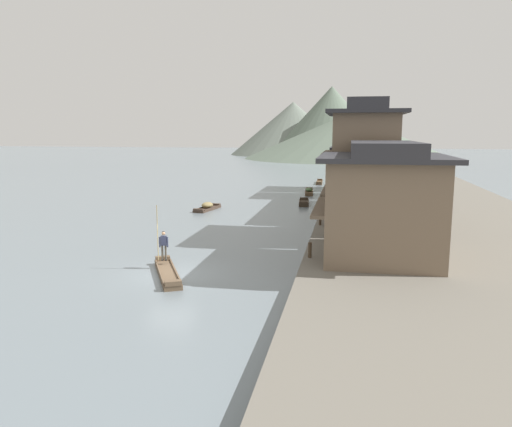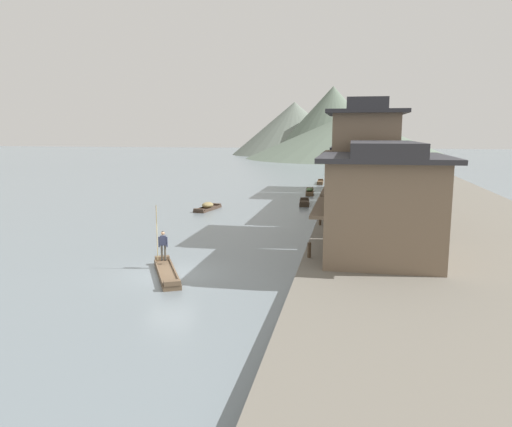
{
  "view_description": "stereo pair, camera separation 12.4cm",
  "coord_description": "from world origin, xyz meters",
  "px_view_note": "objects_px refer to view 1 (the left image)",
  "views": [
    {
      "loc": [
        9.0,
        -23.43,
        7.38
      ],
      "look_at": [
        2.34,
        11.73,
        1.38
      ],
      "focal_mm": 34.45,
      "sensor_mm": 36.0,
      "label": 1
    },
    {
      "loc": [
        9.12,
        -23.41,
        7.38
      ],
      "look_at": [
        2.34,
        11.73,
        1.38
      ],
      "focal_mm": 34.45,
      "sensor_mm": 36.0,
      "label": 2
    }
  ],
  "objects_px": {
    "boat_foreground_poled": "(168,273)",
    "house_waterfront_tall": "(370,176)",
    "house_waterfront_second": "(364,166)",
    "boatman_person": "(163,242)",
    "house_waterfront_far": "(362,153)",
    "mooring_post_dock_mid": "(320,220)",
    "boat_moored_second": "(304,203)",
    "mooring_post_dock_near": "(310,250)",
    "boat_moored_third": "(319,182)",
    "boat_moored_far": "(207,207)",
    "house_waterfront_narrow": "(364,169)",
    "house_waterfront_end": "(359,150)",
    "boat_moored_nearest": "(309,192)",
    "house_waterfront_nearest": "(382,201)"
  },
  "relations": [
    {
      "from": "house_waterfront_tall",
      "to": "boat_foreground_poled",
      "type": "bearing_deg",
      "value": -119.33
    },
    {
      "from": "house_waterfront_tall",
      "to": "mooring_post_dock_mid",
      "type": "distance_m",
      "value": 8.66
    },
    {
      "from": "boat_moored_second",
      "to": "house_waterfront_second",
      "type": "height_order",
      "value": "house_waterfront_second"
    },
    {
      "from": "boatman_person",
      "to": "house_waterfront_tall",
      "type": "xyz_separation_m",
      "value": [
        11.51,
        17.93,
        2.22
      ]
    },
    {
      "from": "house_waterfront_second",
      "to": "house_waterfront_far",
      "type": "relative_size",
      "value": 1.0
    },
    {
      "from": "boat_moored_nearest",
      "to": "house_waterfront_second",
      "type": "distance_m",
      "value": 25.56
    },
    {
      "from": "boat_moored_second",
      "to": "house_waterfront_end",
      "type": "distance_m",
      "value": 16.06
    },
    {
      "from": "boat_moored_far",
      "to": "mooring_post_dock_near",
      "type": "bearing_deg",
      "value": -59.18
    },
    {
      "from": "boat_moored_far",
      "to": "mooring_post_dock_mid",
      "type": "distance_m",
      "value": 14.68
    },
    {
      "from": "boat_moored_second",
      "to": "boat_moored_third",
      "type": "distance_m",
      "value": 21.03
    },
    {
      "from": "house_waterfront_end",
      "to": "boatman_person",
      "type": "bearing_deg",
      "value": -105.53
    },
    {
      "from": "house_waterfront_second",
      "to": "house_waterfront_tall",
      "type": "xyz_separation_m",
      "value": [
        0.79,
        7.83,
        -1.31
      ]
    },
    {
      "from": "boat_moored_far",
      "to": "house_waterfront_narrow",
      "type": "height_order",
      "value": "house_waterfront_narrow"
    },
    {
      "from": "boat_foreground_poled",
      "to": "house_waterfront_end",
      "type": "relative_size",
      "value": 0.56
    },
    {
      "from": "house_waterfront_narrow",
      "to": "house_waterfront_far",
      "type": "relative_size",
      "value": 0.85
    },
    {
      "from": "boat_moored_third",
      "to": "house_waterfront_tall",
      "type": "bearing_deg",
      "value": -78.22
    },
    {
      "from": "boat_moored_third",
      "to": "mooring_post_dock_mid",
      "type": "relative_size",
      "value": 6.36
    },
    {
      "from": "boat_foreground_poled",
      "to": "boat_moored_third",
      "type": "relative_size",
      "value": 1.08
    },
    {
      "from": "house_waterfront_far",
      "to": "house_waterfront_end",
      "type": "height_order",
      "value": "same"
    },
    {
      "from": "house_waterfront_second",
      "to": "boatman_person",
      "type": "bearing_deg",
      "value": -136.71
    },
    {
      "from": "house_waterfront_narrow",
      "to": "boat_moored_far",
      "type": "bearing_deg",
      "value": -159.34
    },
    {
      "from": "house_waterfront_nearest",
      "to": "mooring_post_dock_mid",
      "type": "distance_m",
      "value": 9.42
    },
    {
      "from": "boat_moored_third",
      "to": "house_waterfront_far",
      "type": "relative_size",
      "value": 0.52
    },
    {
      "from": "boatman_person",
      "to": "mooring_post_dock_mid",
      "type": "height_order",
      "value": "boatman_person"
    },
    {
      "from": "house_waterfront_narrow",
      "to": "mooring_post_dock_near",
      "type": "relative_size",
      "value": 9.08
    },
    {
      "from": "house_waterfront_end",
      "to": "boat_moored_far",
      "type": "bearing_deg",
      "value": -126.49
    },
    {
      "from": "boat_moored_second",
      "to": "boatman_person",
      "type": "bearing_deg",
      "value": -101.94
    },
    {
      "from": "house_waterfront_second",
      "to": "boat_moored_second",
      "type": "bearing_deg",
      "value": 109.73
    },
    {
      "from": "boat_moored_third",
      "to": "mooring_post_dock_near",
      "type": "bearing_deg",
      "value": -87.22
    },
    {
      "from": "house_waterfront_tall",
      "to": "mooring_post_dock_mid",
      "type": "bearing_deg",
      "value": -116.69
    },
    {
      "from": "boat_moored_nearest",
      "to": "boat_moored_far",
      "type": "bearing_deg",
      "value": -120.24
    },
    {
      "from": "boat_moored_nearest",
      "to": "boat_moored_second",
      "type": "bearing_deg",
      "value": -88.56
    },
    {
      "from": "boat_moored_third",
      "to": "house_waterfront_tall",
      "type": "distance_m",
      "value": 29.08
    },
    {
      "from": "mooring_post_dock_near",
      "to": "mooring_post_dock_mid",
      "type": "bearing_deg",
      "value": 90.0
    },
    {
      "from": "boatman_person",
      "to": "house_waterfront_far",
      "type": "relative_size",
      "value": 0.35
    },
    {
      "from": "boat_foreground_poled",
      "to": "house_waterfront_tall",
      "type": "xyz_separation_m",
      "value": [
        10.81,
        19.24,
        3.54
      ]
    },
    {
      "from": "boatman_person",
      "to": "boat_moored_third",
      "type": "bearing_deg",
      "value": 83.07
    },
    {
      "from": "house_waterfront_end",
      "to": "mooring_post_dock_near",
      "type": "bearing_deg",
      "value": -94.7
    },
    {
      "from": "house_waterfront_tall",
      "to": "boat_moored_nearest",
      "type": "bearing_deg",
      "value": 111.14
    },
    {
      "from": "boat_foreground_poled",
      "to": "house_waterfront_nearest",
      "type": "xyz_separation_m",
      "value": [
        10.82,
        3.63,
        3.54
      ]
    },
    {
      "from": "house_waterfront_end",
      "to": "house_waterfront_tall",
      "type": "bearing_deg",
      "value": -88.5
    },
    {
      "from": "house_waterfront_narrow",
      "to": "boatman_person",
      "type": "bearing_deg",
      "value": -113.75
    },
    {
      "from": "house_waterfront_far",
      "to": "mooring_post_dock_near",
      "type": "xyz_separation_m",
      "value": [
        -3.34,
        -31.44,
        -3.9
      ]
    },
    {
      "from": "boat_moored_nearest",
      "to": "mooring_post_dock_mid",
      "type": "distance_m",
      "value": 24.17
    },
    {
      "from": "house_waterfront_second",
      "to": "house_waterfront_far",
      "type": "bearing_deg",
      "value": 88.91
    },
    {
      "from": "boat_moored_third",
      "to": "house_waterfront_far",
      "type": "bearing_deg",
      "value": -67.8
    },
    {
      "from": "boat_foreground_poled",
      "to": "boatman_person",
      "type": "height_order",
      "value": "boatman_person"
    },
    {
      "from": "house_waterfront_far",
      "to": "house_waterfront_end",
      "type": "relative_size",
      "value": 1.0
    },
    {
      "from": "boat_moored_third",
      "to": "boat_moored_far",
      "type": "relative_size",
      "value": 1.12
    },
    {
      "from": "boat_foreground_poled",
      "to": "house_waterfront_narrow",
      "type": "xyz_separation_m",
      "value": [
        10.53,
        26.83,
        3.55
      ]
    }
  ]
}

